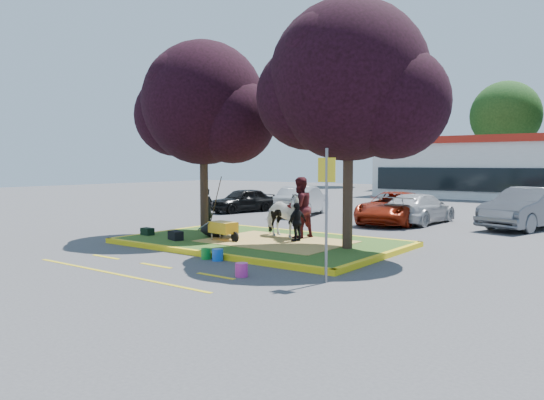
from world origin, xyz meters
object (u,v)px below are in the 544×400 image
Objects in this scene: bucket_blue at (218,255)px; car_silver at (303,201)px; sign_post at (326,199)px; car_black at (243,200)px; cow at (282,215)px; handler at (207,209)px; calf at (214,230)px; bucket_pink at (241,270)px; bucket_green at (206,254)px; wheelbarrow at (223,228)px.

bucket_blue is 12.38m from car_silver.
sign_post is 16.36m from car_black.
car_silver is (3.34, 0.53, 0.08)m from car_black.
cow reaches higher than car_black.
bucket_blue is at bearing -134.05° from handler.
calf reaches higher than bucket_blue.
calf is 0.71× the size of handler.
cow is 1.63× the size of calf.
car_silver is at bearing 121.55° from sign_post.
cow is 0.61× the size of sign_post.
sign_post is at bearing -124.86° from cow.
car_black is (-8.23, 10.83, 0.46)m from bucket_blue.
bucket_pink is (5.60, -4.76, -0.74)m from handler.
cow reaches higher than bucket_pink.
cow is at bearing 27.37° from calf.
bucket_blue is at bearing 0.00° from bucket_green.
car_silver reaches higher than car_black.
wheelbarrow is 0.36× the size of car_silver.
car_silver is (-8.42, 11.84, -1.07)m from sign_post.
cow reaches higher than bucket_green.
car_black reaches higher than bucket_green.
sign_post is at bearing 18.83° from bucket_pink.
wheelbarrow is 2.55m from bucket_blue.
cow is 3.33m from handler.
bucket_blue is 0.09× the size of car_black.
calf is 0.93m from wheelbarrow.
handler is at bearing 146.91° from sign_post.
handler is at bearing 99.19° from cow.
bucket_green is 0.08× the size of car_black.
car_silver is (-4.48, 11.36, 0.56)m from bucket_green.
car_silver is at bearing 113.27° from bucket_blue.
wheelbarrow is 11.08m from car_black.
car_black is 3.39m from car_silver.
cow is at bearing 98.55° from bucket_blue.
cow reaches higher than car_silver.
handler reaches higher than cow.
wheelbarrow is 5.49× the size of bucket_green.
handler reaches higher than bucket_pink.
car_silver is (-2.52, 8.95, 0.32)m from calf.
sign_post is 4.30m from bucket_green.
cow is at bearing 66.83° from wheelbarrow.
car_black is at bearing 30.70° from handler.
calf is 3.73× the size of bucket_green.
calf is 3.43× the size of bucket_pink.
cow is 8.90m from car_silver.
car_black is at bearing 125.84° from bucket_green.
calf is 0.68× the size of wheelbarrow.
bucket_pink is at bearing 102.54° from car_silver.
bucket_green is at bearing 169.20° from sign_post.
bucket_green is 0.91× the size of bucket_blue.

